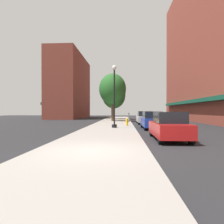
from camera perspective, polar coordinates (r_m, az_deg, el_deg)
ground_plane at (r=25.99m, az=9.31°, el=-3.42°), size 90.00×90.00×0.00m
sidewalk_slab at (r=26.89m, az=0.57°, el=-3.16°), size 4.80×50.00×0.12m
building_right_brick at (r=34.61m, az=28.11°, el=19.12°), size 6.80×40.00×25.77m
building_far_background at (r=46.78m, az=-12.00°, el=7.01°), size 6.80×18.00×14.27m
lamppost at (r=18.64m, az=0.68°, el=4.93°), size 0.48×0.48×5.90m
fire_hydrant at (r=21.43m, az=4.35°, el=-2.84°), size 0.33×0.26×0.79m
parking_meter_near at (r=27.06m, az=4.93°, el=-1.25°), size 0.14×0.09×1.31m
tree_near at (r=37.85m, az=0.54°, el=4.87°), size 4.44×4.44×7.12m
tree_mid at (r=30.85m, az=0.17°, el=6.64°), size 4.21×4.21×7.40m
car_red at (r=12.09m, az=16.16°, el=-4.00°), size 1.80×4.30×1.66m
car_blue at (r=18.96m, az=11.50°, el=-2.40°), size 1.80×4.30×1.66m
car_silver at (r=26.05m, az=9.29°, el=-1.63°), size 1.80×4.30×1.66m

